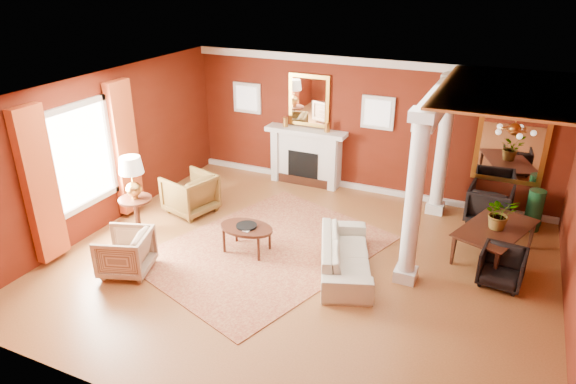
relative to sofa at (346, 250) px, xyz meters
The scene contains 27 objects.
ground 0.84m from the sofa, 167.46° to the right, with size 8.00×8.00×0.00m, color brown.
room_shell 1.79m from the sofa, 167.46° to the right, with size 8.04×7.04×2.92m.
fireplace 3.76m from the sofa, 122.71° to the left, with size 1.85×0.42×1.29m.
overmantel_mirror 4.15m from the sofa, 121.62° to the left, with size 0.95×0.07×1.15m.
flank_window_left 5.07m from the sofa, 137.28° to the left, with size 0.70×0.07×0.70m.
flank_window_right 3.62m from the sofa, 98.21° to the left, with size 0.70×0.07×0.70m.
left_window 4.80m from the sofa, behind, with size 0.21×2.55×2.60m.
column_front 1.43m from the sofa, ahead, with size 0.36×0.36×2.80m.
column_back 3.17m from the sofa, 71.07° to the left, with size 0.36×0.36×2.80m.
header_beam 2.99m from the sofa, 60.75° to the left, with size 0.30×3.20×0.32m, color silver.
amber_ceiling 3.63m from the sofa, 36.80° to the left, with size 2.30×3.40×0.04m, color #CD803C.
dining_mirror 4.11m from the sofa, 56.56° to the left, with size 1.30×0.07×1.70m.
chandelier 3.30m from the sofa, 37.01° to the left, with size 0.60×0.62×0.75m.
crown_trim 4.16m from the sofa, 102.42° to the left, with size 8.00×0.08×0.16m, color silver.
base_trim 3.39m from the sofa, 102.42° to the left, with size 8.00×0.08×0.12m, color silver.
rug 1.53m from the sofa, behind, with size 3.02×4.03×0.02m, color maroon.
sofa is the anchor object (origin of this frame).
armchair_leopard 3.64m from the sofa, 167.65° to the left, with size 0.87×0.82×0.90m, color black.
armchair_stripe 3.59m from the sofa, 154.89° to the right, with size 0.78×0.73×0.80m, color tan.
coffee_table 1.77m from the sofa, behind, with size 0.96×0.96×0.49m.
coffee_book 1.81m from the sofa, behind, with size 0.16×0.02×0.22m, color black.
side_table 4.03m from the sofa, behind, with size 0.61×0.61×1.51m.
dining_table 2.65m from the sofa, 33.77° to the left, with size 1.60×0.56×0.89m, color black.
dining_chair_near 2.44m from the sofa, 15.34° to the left, with size 0.65×0.60×0.66m, color black.
dining_chair_far 3.46m from the sofa, 55.09° to the left, with size 0.80×0.75×0.82m, color black.
green_urn 3.97m from the sofa, 45.66° to the left, with size 0.34×0.34×0.82m.
potted_plant 2.73m from the sofa, 33.63° to the left, with size 0.51×0.57×0.44m, color #26591E.
Camera 1 is at (2.87, -6.81, 4.66)m, focal length 32.00 mm.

